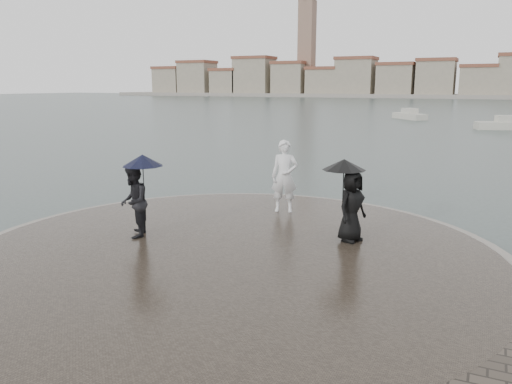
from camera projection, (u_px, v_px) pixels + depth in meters
The scene contains 7 objects.
ground at pixel (133, 332), 8.29m from camera, with size 400.00×400.00×0.00m, color #2B3835.
kerb_ring at pixel (232, 258), 11.35m from camera, with size 12.50×12.50×0.32m, color gray.
quay_tip at pixel (232, 257), 11.34m from camera, with size 11.90×11.90×0.36m, color #2D261E.
statue at pixel (285, 176), 14.54m from camera, with size 0.77×0.50×2.11m, color white.
visitor_left at pixel (136, 193), 12.07m from camera, with size 1.24×1.13×2.04m.
visitor_right at pixel (350, 195), 11.78m from camera, with size 1.18×1.11×1.95m.
far_skyline at pixel (456, 80), 151.80m from camera, with size 260.00×20.00×37.00m.
Camera 1 is at (5.10, -6.01, 4.02)m, focal length 35.00 mm.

